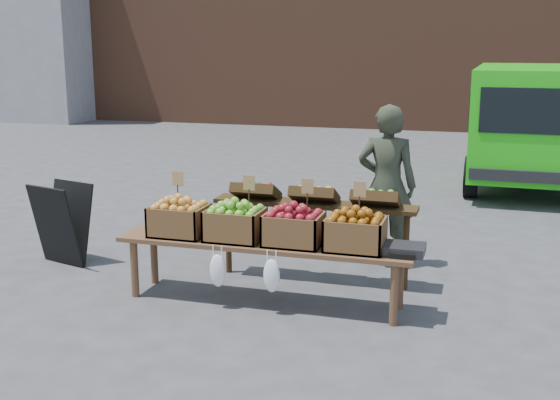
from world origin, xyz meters
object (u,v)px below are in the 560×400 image
(crate_golden_apples, at_px, (179,220))
(crate_red_apples, at_px, (294,229))
(crate_russet_pears, at_px, (235,225))
(display_bench, at_px, (264,272))
(vendor, at_px, (387,186))
(chalkboard_sign, at_px, (62,223))
(weighing_scale, at_px, (405,249))
(delivery_van, at_px, (532,126))
(crate_green_apples, at_px, (355,234))
(back_table, at_px, (314,230))

(crate_golden_apples, relative_size, crate_red_apples, 1.00)
(crate_russet_pears, bearing_deg, display_bench, 0.00)
(vendor, height_order, chalkboard_sign, vendor)
(weighing_scale, bearing_deg, display_bench, 180.00)
(delivery_van, relative_size, crate_russet_pears, 8.68)
(chalkboard_sign, height_order, weighing_scale, chalkboard_sign)
(display_bench, relative_size, crate_green_apples, 5.40)
(delivery_van, relative_size, crate_green_apples, 8.68)
(delivery_van, xyz_separation_m, back_table, (-2.26, -5.80, -0.45))
(display_bench, bearing_deg, crate_golden_apples, 180.00)
(display_bench, height_order, crate_russet_pears, crate_russet_pears)
(vendor, distance_m, chalkboard_sign, 3.46)
(vendor, distance_m, crate_green_apples, 1.48)
(vendor, distance_m, weighing_scale, 1.54)
(crate_red_apples, height_order, crate_green_apples, same)
(crate_red_apples, bearing_deg, weighing_scale, 0.00)
(crate_red_apples, bearing_deg, display_bench, 180.00)
(display_bench, xyz_separation_m, crate_russet_pears, (-0.28, 0.00, 0.42))
(back_table, bearing_deg, weighing_scale, -36.70)
(back_table, height_order, crate_golden_apples, back_table)
(weighing_scale, bearing_deg, chalkboard_sign, 172.38)
(delivery_van, height_order, vendor, delivery_van)
(back_table, xyz_separation_m, weighing_scale, (0.97, -0.72, 0.09))
(display_bench, height_order, weighing_scale, weighing_scale)
(crate_golden_apples, distance_m, crate_russet_pears, 0.55)
(chalkboard_sign, bearing_deg, display_bench, 3.94)
(vendor, xyz_separation_m, crate_golden_apples, (-1.70, -1.47, -0.14))
(crate_red_apples, bearing_deg, chalkboard_sign, 169.66)
(crate_golden_apples, bearing_deg, display_bench, 0.00)
(crate_green_apples, relative_size, weighing_scale, 1.47)
(back_table, xyz_separation_m, crate_red_apples, (-0.01, -0.72, 0.19))
(display_bench, relative_size, weighing_scale, 7.94)
(chalkboard_sign, height_order, back_table, back_table)
(back_table, relative_size, display_bench, 0.78)
(back_table, height_order, crate_green_apples, back_table)
(crate_red_apples, bearing_deg, vendor, 67.66)
(crate_russet_pears, bearing_deg, crate_golden_apples, 180.00)
(back_table, height_order, weighing_scale, back_table)
(vendor, height_order, weighing_scale, vendor)
(chalkboard_sign, height_order, crate_red_apples, chalkboard_sign)
(chalkboard_sign, bearing_deg, weighing_scale, 7.79)
(vendor, distance_m, crate_red_apples, 1.60)
(delivery_van, xyz_separation_m, weighing_scale, (-1.30, -6.52, -0.36))
(chalkboard_sign, bearing_deg, delivery_van, 65.96)
(crate_green_apples, bearing_deg, crate_red_apples, 180.00)
(crate_russet_pears, height_order, weighing_scale, crate_russet_pears)
(back_table, relative_size, weighing_scale, 6.18)
(crate_russet_pears, distance_m, weighing_scale, 1.53)
(crate_golden_apples, relative_size, crate_russet_pears, 1.00)
(delivery_van, distance_m, crate_red_apples, 6.91)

